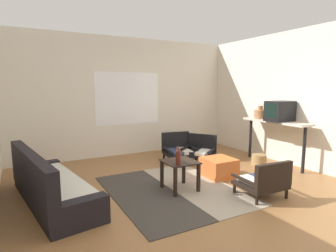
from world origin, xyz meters
The scene contains 15 objects.
ground_plane centered at (0.00, 0.00, 0.00)m, with size 7.80×7.80×0.00m, color olive.
far_wall_with_window centered at (0.00, 3.06, 1.35)m, with size 5.60×0.13×2.70m.
side_wall_right centered at (2.66, 0.30, 1.35)m, with size 0.12×6.60×2.70m, color silver.
area_rug centered at (-0.24, 0.47, 0.01)m, with size 1.82×2.27×0.01m.
couch centered at (-1.95, 0.89, 0.23)m, with size 1.01×2.16×0.74m.
coffee_table centered at (-0.13, 0.44, 0.35)m, with size 0.48×0.50×0.46m.
armchair_by_window centered at (0.73, 1.94, 0.26)m, with size 0.72×0.69×0.60m.
armchair_striped_foreground centered at (0.78, -0.40, 0.25)m, with size 0.67×0.59×0.56m.
armchair_corner centered at (1.11, 1.67, 0.25)m, with size 0.82×0.84×0.56m.
ottoman_orange centered at (0.81, 0.65, 0.17)m, with size 0.52×0.52×0.33m, color #D1662D.
console_shelf centered at (2.31, 0.73, 0.79)m, with size 0.38×1.45×0.91m.
crt_television centered at (2.31, 0.65, 1.11)m, with size 0.52×0.36×0.40m.
clay_vase centered at (2.31, 1.15, 1.01)m, with size 0.25×0.25×0.27m.
glass_bottle centered at (-0.24, 0.29, 0.57)m, with size 0.07×0.07×0.27m.
wicker_basket centered at (1.99, 0.83, 0.11)m, with size 0.29×0.29×0.22m, color #9E7A4C.
Camera 1 is at (-2.23, -3.05, 1.59)m, focal length 29.31 mm.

